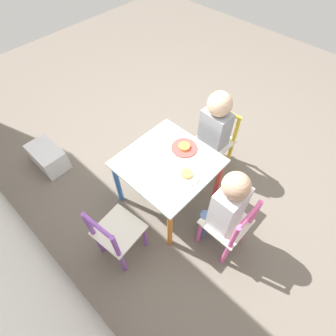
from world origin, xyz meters
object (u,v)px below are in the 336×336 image
(child_front, at_px, (214,127))
(plate_left, at_px, (187,175))
(chair_purple, at_px, (117,234))
(child_left, at_px, (225,206))
(plate_front, at_px, (184,147))
(storage_bin, at_px, (48,157))
(chair_yellow, at_px, (215,141))
(chair_pink, at_px, (228,226))
(kids_table, at_px, (168,168))

(child_front, bearing_deg, plate_left, -70.60)
(chair_purple, bearing_deg, child_front, -94.14)
(chair_purple, distance_m, child_left, 0.68)
(chair_purple, height_order, plate_front, chair_purple)
(plate_front, height_order, storage_bin, plate_front)
(chair_yellow, bearing_deg, child_left, -47.58)
(plate_left, height_order, plate_front, same)
(chair_pink, height_order, storage_bin, chair_pink)
(chair_pink, bearing_deg, chair_purple, -41.78)
(child_left, height_order, storage_bin, child_left)
(kids_table, relative_size, chair_yellow, 1.09)
(chair_yellow, xyz_separation_m, child_front, (0.00, 0.06, 0.19))
(chair_pink, relative_size, chair_yellow, 1.00)
(chair_pink, height_order, plate_left, chair_pink)
(kids_table, relative_size, chair_pink, 1.09)
(plate_front, bearing_deg, chair_pink, 162.46)
(chair_purple, bearing_deg, chair_pink, -138.22)
(child_front, relative_size, storage_bin, 2.25)
(kids_table, bearing_deg, plate_left, 180.00)
(chair_pink, xyz_separation_m, plate_front, (0.52, -0.16, 0.20))
(chair_pink, relative_size, storage_bin, 1.60)
(plate_left, height_order, storage_bin, plate_left)
(plate_left, bearing_deg, child_left, 179.12)
(kids_table, distance_m, storage_bin, 1.10)
(plate_front, xyz_separation_m, storage_bin, (0.96, 0.60, -0.37))
(chair_pink, distance_m, plate_left, 0.41)
(child_left, height_order, child_front, child_left)
(chair_pink, xyz_separation_m, child_left, (0.06, -0.00, 0.18))
(chair_purple, bearing_deg, child_left, -134.18)
(kids_table, xyz_separation_m, plate_front, (-0.00, -0.16, 0.08))
(chair_yellow, xyz_separation_m, storage_bin, (0.99, 0.96, -0.17))
(plate_left, bearing_deg, plate_front, -45.00)
(child_left, distance_m, plate_left, 0.30)
(chair_purple, distance_m, plate_left, 0.56)
(plate_left, bearing_deg, child_front, -73.56)
(child_front, height_order, storage_bin, child_front)
(chair_pink, distance_m, chair_yellow, 0.72)
(kids_table, height_order, chair_yellow, chair_yellow)
(child_front, bearing_deg, child_left, -43.89)
(kids_table, relative_size, storage_bin, 1.75)
(chair_purple, height_order, child_left, child_left)
(child_left, relative_size, plate_front, 4.25)
(storage_bin, bearing_deg, chair_yellow, -135.95)
(chair_yellow, distance_m, child_front, 0.20)
(chair_pink, height_order, child_front, child_front)
(child_left, bearing_deg, child_front, -136.27)
(kids_table, height_order, child_front, child_front)
(chair_purple, distance_m, child_front, 0.99)
(chair_pink, bearing_deg, kids_table, -90.00)
(plate_front, bearing_deg, chair_purple, 94.49)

